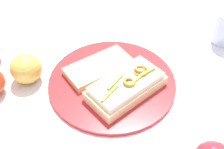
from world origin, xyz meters
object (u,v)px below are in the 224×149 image
at_px(plate, 112,82).
at_px(sandwich, 126,86).
at_px(bread_slice_side, 99,67).
at_px(apple_0, 26,68).

height_order(plate, sandwich, sandwich).
height_order(bread_slice_side, apple_0, apple_0).
bearing_deg(plate, apple_0, -115.66).
xyz_separation_m(plate, sandwich, (0.05, 0.02, 0.02)).
bearing_deg(sandwich, apple_0, -52.67).
distance_m(plate, bread_slice_side, 0.05).
bearing_deg(plate, sandwich, 19.58).
xyz_separation_m(plate, bread_slice_side, (-0.05, -0.02, 0.01)).
relative_size(bread_slice_side, apple_0, 2.20).
xyz_separation_m(sandwich, bread_slice_side, (-0.09, -0.03, -0.01)).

